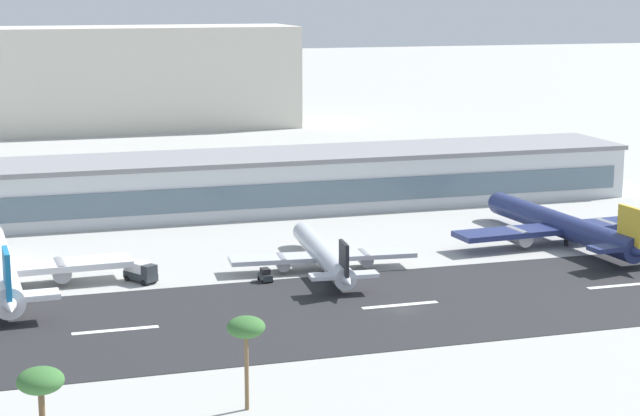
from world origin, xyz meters
TOP-DOWN VIEW (x-y plane):
  - ground_plane at (0.00, 0.00)m, footprint 1400.00×1400.00m
  - runway_strip at (0.00, 2.22)m, footprint 800.00×39.36m
  - runway_centreline_dash_3 at (-41.97, 2.22)m, footprint 12.00×1.20m
  - runway_centreline_dash_4 at (0.32, 2.22)m, footprint 12.00×1.20m
  - runway_centreline_dash_5 at (38.15, 2.22)m, footprint 12.00×1.20m
  - terminal_building at (-6.70, 80.50)m, footprint 175.34×23.67m
  - distant_hotel_block at (-6.19, 227.82)m, footprint 102.86×34.03m
  - airliner_blue_tail_gate_0 at (-56.81, 28.20)m, footprint 41.76×52.30m
  - airliner_black_tail_gate_1 at (-4.60, 24.99)m, footprint 31.92×39.86m
  - airliner_gold_tail_gate_2 at (43.83, 30.23)m, footprint 43.44×51.27m
  - service_box_truck_0 at (-35.00, 27.12)m, footprint 5.17×6.37m
  - service_baggage_tug_1 at (-15.65, 21.47)m, footprint 2.03×3.28m
  - palm_tree_0 at (-54.13, -47.95)m, footprint 4.35×4.35m
  - palm_tree_1 at (-31.16, -31.51)m, footprint 4.32×4.32m

SIDE VIEW (x-z plane):
  - ground_plane at x=0.00m, z-range 0.00..0.00m
  - runway_strip at x=0.00m, z-range 0.00..0.08m
  - runway_centreline_dash_3 at x=-41.97m, z-range 0.08..0.09m
  - runway_centreline_dash_4 at x=0.32m, z-range 0.08..0.09m
  - runway_centreline_dash_5 at x=38.15m, z-range 0.08..0.09m
  - service_baggage_tug_1 at x=-15.65m, z-range -0.05..2.15m
  - service_box_truck_0 at x=-35.00m, z-range 0.16..3.41m
  - airliner_black_tail_gate_1 at x=-4.60m, z-range -1.51..6.82m
  - airliner_gold_tail_gate_2 at x=43.83m, z-range -1.94..8.76m
  - airliner_blue_tail_gate_0 at x=-56.81m, z-range -1.98..8.93m
  - terminal_building at x=-6.70m, z-range 0.00..11.87m
  - palm_tree_1 at x=-31.16m, z-range 4.02..14.92m
  - palm_tree_0 at x=-54.13m, z-range 4.78..17.68m
  - distant_hotel_block at x=-6.19m, z-range 0.00..34.20m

